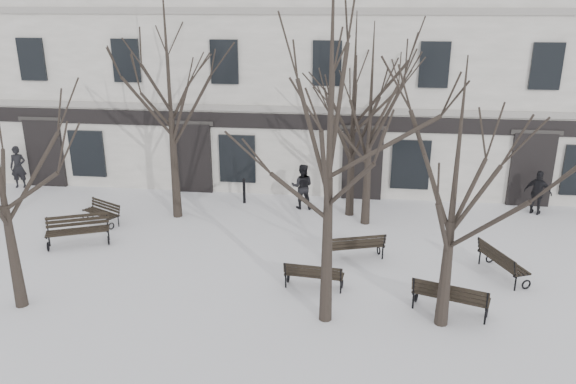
% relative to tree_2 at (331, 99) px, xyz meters
% --- Properties ---
extents(ground, '(100.00, 100.00, 0.00)m').
position_rel_tree_2_xyz_m(ground, '(-2.62, 1.38, -5.61)').
color(ground, white).
rests_on(ground, ground).
extents(building, '(40.40, 10.20, 11.40)m').
position_rel_tree_2_xyz_m(building, '(-2.62, 14.34, -0.09)').
color(building, silver).
rests_on(building, ground).
extents(tree_2, '(6.28, 6.28, 8.97)m').
position_rel_tree_2_xyz_m(tree_2, '(0.00, 0.00, 0.00)').
color(tree_2, black).
rests_on(tree_2, ground).
extents(tree_3, '(4.62, 4.62, 6.60)m').
position_rel_tree_2_xyz_m(tree_3, '(2.90, 0.15, -1.49)').
color(tree_3, black).
rests_on(tree_3, ground).
extents(tree_4, '(6.25, 6.25, 8.92)m').
position_rel_tree_2_xyz_m(tree_4, '(-5.93, 6.46, -0.03)').
color(tree_4, black).
rests_on(tree_4, ground).
extents(tree_5, '(5.15, 5.15, 7.35)m').
position_rel_tree_2_xyz_m(tree_5, '(0.45, 7.44, -1.01)').
color(tree_5, black).
rests_on(tree_5, ground).
extents(tree_6, '(4.94, 4.94, 7.06)m').
position_rel_tree_2_xyz_m(tree_6, '(1.04, 6.64, -1.20)').
color(tree_6, black).
rests_on(tree_6, ground).
extents(bench_0, '(2.06, 1.42, 0.99)m').
position_rel_tree_2_xyz_m(bench_0, '(-8.39, 3.57, -5.07)').
color(bench_0, black).
rests_on(bench_0, ground).
extents(bench_1, '(1.69, 0.75, 0.83)m').
position_rel_tree_2_xyz_m(bench_1, '(-0.43, 1.53, -5.16)').
color(bench_1, black).
rests_on(bench_1, ground).
extents(bench_2, '(2.01, 1.24, 0.96)m').
position_rel_tree_2_xyz_m(bench_2, '(3.16, 0.64, -5.09)').
color(bench_2, black).
rests_on(bench_2, ground).
extents(bench_3, '(1.64, 1.24, 0.80)m').
position_rel_tree_2_xyz_m(bench_3, '(-8.43, 5.48, -5.18)').
color(bench_3, black).
rests_on(bench_3, ground).
extents(bench_4, '(1.88, 1.16, 0.90)m').
position_rel_tree_2_xyz_m(bench_4, '(0.72, 3.54, -5.12)').
color(bench_4, black).
rests_on(bench_4, ground).
extents(bench_5, '(1.29, 1.91, 0.92)m').
position_rel_tree_2_xyz_m(bench_5, '(4.95, 2.96, -5.11)').
color(bench_5, black).
rests_on(bench_5, ground).
extents(bollard_a, '(0.13, 0.13, 1.03)m').
position_rel_tree_2_xyz_m(bollard_a, '(-3.74, 8.19, -5.06)').
color(bollard_a, black).
rests_on(bollard_a, ground).
extents(bollard_b, '(0.13, 0.13, 1.03)m').
position_rel_tree_2_xyz_m(bollard_b, '(0.50, 8.70, -5.06)').
color(bollard_b, black).
rests_on(bollard_b, ground).
extents(pedestrian_a, '(0.74, 0.56, 1.82)m').
position_rel_tree_2_xyz_m(pedestrian_a, '(-13.73, 8.94, -5.61)').
color(pedestrian_a, black).
rests_on(pedestrian_a, ground).
extents(pedestrian_b, '(0.87, 0.68, 1.77)m').
position_rel_tree_2_xyz_m(pedestrian_b, '(-1.39, 7.91, -5.61)').
color(pedestrian_b, black).
rests_on(pedestrian_b, ground).
extents(pedestrian_c, '(1.07, 0.85, 1.69)m').
position_rel_tree_2_xyz_m(pedestrian_c, '(7.45, 8.39, -5.61)').
color(pedestrian_c, black).
rests_on(pedestrian_c, ground).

